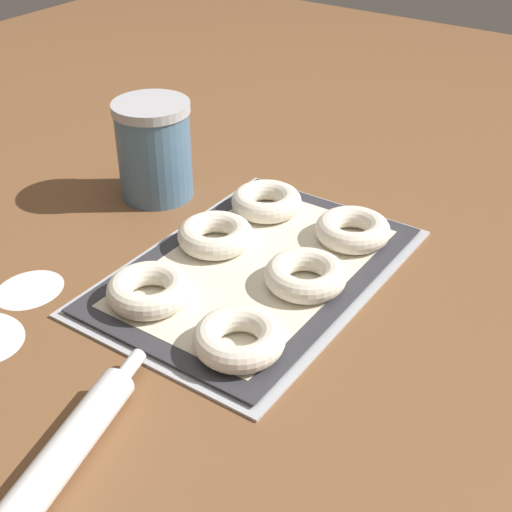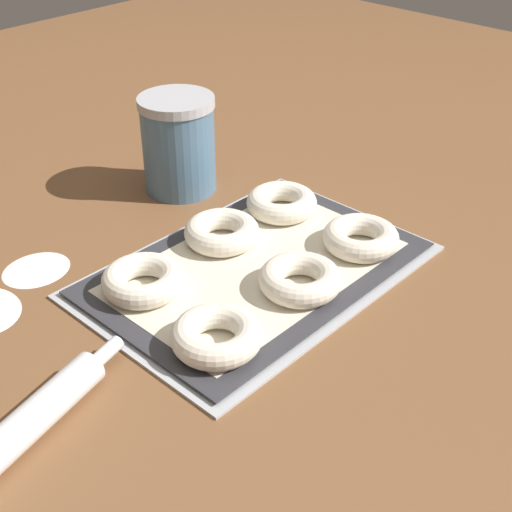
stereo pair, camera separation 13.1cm
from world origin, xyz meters
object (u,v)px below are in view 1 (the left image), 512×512
baking_tray (256,270)px  bagel_back_left (149,290)px  bagel_front_center (306,275)px  bagel_back_right (266,201)px  flour_canister (154,150)px  rolling_pin (47,476)px  bagel_front_right (353,230)px  bagel_back_center (214,236)px  bagel_front_left (239,338)px

baking_tray → bagel_back_left: size_ratio=4.24×
bagel_front_center → bagel_back_right: size_ratio=1.00×
flour_canister → rolling_pin: size_ratio=0.44×
bagel_front_right → bagel_back_center: 0.21m
bagel_back_left → rolling_pin: size_ratio=0.30×
bagel_back_left → bagel_back_right: 0.29m
bagel_back_left → bagel_back_center: bearing=4.3°
baking_tray → bagel_back_left: 0.17m
bagel_front_left → baking_tray: bearing=27.9°
bagel_front_right → baking_tray: bearing=150.8°
bagel_back_center → bagel_front_right: bearing=-50.5°
baking_tray → bagel_front_right: (0.14, -0.08, 0.02)m
bagel_back_left → bagel_back_right: size_ratio=1.00×
bagel_front_right → bagel_back_left: size_ratio=1.00×
flour_canister → bagel_back_center: bearing=-115.6°
bagel_back_left → flour_canister: 0.33m
bagel_back_left → rolling_pin: bagel_back_left is taller
bagel_back_center → bagel_back_right: 0.14m
bagel_front_center → bagel_back_center: bearing=86.6°
baking_tray → bagel_back_center: (0.01, 0.08, 0.02)m
baking_tray → bagel_back_center: 0.09m
flour_canister → rolling_pin: 0.63m
bagel_front_center → bagel_back_right: 0.22m
baking_tray → bagel_back_right: bearing=28.4°
bagel_front_left → bagel_back_left: 0.16m
bagel_front_center → rolling_pin: (-0.44, 0.04, -0.01)m
baking_tray → rolling_pin: bearing=-173.9°
baking_tray → bagel_front_center: (-0.00, -0.08, 0.02)m
bagel_front_right → bagel_back_left: bearing=152.7°
bagel_back_right → rolling_pin: size_ratio=0.30×
bagel_back_center → rolling_pin: size_ratio=0.30×
bagel_front_center → rolling_pin: bagel_front_center is taller
bagel_front_left → bagel_back_center: 0.24m
bagel_front_right → bagel_front_center: bearing=-178.7°
baking_tray → bagel_front_left: size_ratio=4.24×
baking_tray → bagel_front_center: size_ratio=4.24×
bagel_front_right → bagel_back_center: same height
bagel_back_right → rolling_pin: bearing=-167.9°
bagel_front_left → rolling_pin: bearing=171.7°
bagel_front_center → bagel_back_right: bearing=48.2°
bagel_front_left → rolling_pin: size_ratio=0.30×
bagel_front_left → rolling_pin: bagel_front_left is taller
bagel_back_left → bagel_back_right: bearing=1.3°
bagel_back_center → baking_tray: bearing=-96.2°
bagel_front_center → bagel_back_left: 0.22m
bagel_front_right → bagel_back_left: 0.33m
bagel_front_left → bagel_back_right: (0.31, 0.17, 0.00)m
bagel_front_right → flour_canister: size_ratio=0.69×
baking_tray → bagel_front_right: bearing=-29.2°
bagel_front_left → bagel_front_center: (0.16, 0.00, 0.00)m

